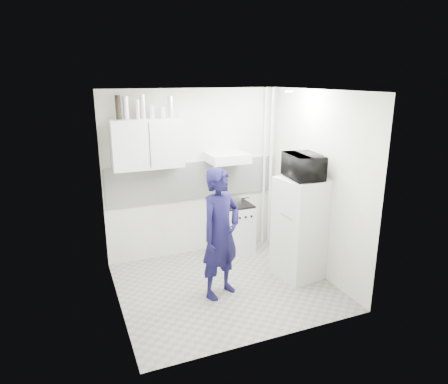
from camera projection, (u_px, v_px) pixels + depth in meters
name	position (u px, v px, depth m)	size (l,w,h in m)	color
floor	(225.00, 286.00, 5.47)	(2.80, 2.80, 0.00)	gray
ceiling	(225.00, 91.00, 4.74)	(2.80, 2.80, 0.00)	white
wall_back	(195.00, 174.00, 6.22)	(2.80, 2.80, 0.00)	silver
wall_left	(113.00, 208.00, 4.59)	(2.60, 2.60, 0.00)	silver
wall_right	(317.00, 184.00, 5.61)	(2.60, 2.60, 0.00)	silver
person	(221.00, 234.00, 5.04)	(0.62, 0.41, 1.70)	#120F38
stove	(236.00, 229.00, 6.47)	(0.49, 0.49, 0.78)	silver
fridge	(300.00, 228.00, 5.58)	(0.60, 0.60, 1.44)	silver
stove_top	(236.00, 205.00, 6.35)	(0.47, 0.47, 0.03)	black
saucepan	(236.00, 201.00, 6.37)	(0.16, 0.16, 0.09)	silver
microwave	(304.00, 166.00, 5.33)	(0.40, 0.60, 0.33)	black
bottle_a	(118.00, 107.00, 5.36)	(0.08, 0.08, 0.32)	black
bottle_b	(126.00, 108.00, 5.40)	(0.08, 0.08, 0.31)	silver
bottle_c	(138.00, 109.00, 5.46)	(0.06, 0.06, 0.26)	silver
bottle_d	(143.00, 107.00, 5.48)	(0.07, 0.07, 0.33)	silver
canister_a	(152.00, 112.00, 5.54)	(0.07, 0.07, 0.19)	#B2B7BC
canister_b	(162.00, 112.00, 5.60)	(0.08, 0.08, 0.15)	#B2B7BC
bottle_e	(170.00, 107.00, 5.63)	(0.07, 0.07, 0.29)	silver
upper_cabinet	(147.00, 144.00, 5.63)	(1.00, 0.35, 0.70)	silver
range_hood	(227.00, 158.00, 6.08)	(0.60, 0.50, 0.14)	silver
backsplash	(195.00, 180.00, 6.23)	(2.74, 0.03, 0.60)	white
pipe_a	(271.00, 168.00, 6.62)	(0.05, 0.05, 2.60)	silver
pipe_b	(264.00, 169.00, 6.57)	(0.04, 0.04, 2.60)	silver
ceiling_spot_fixture	(289.00, 91.00, 5.29)	(0.10, 0.10, 0.02)	white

